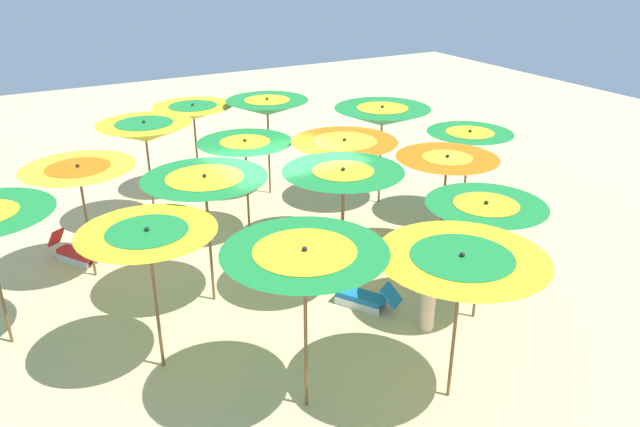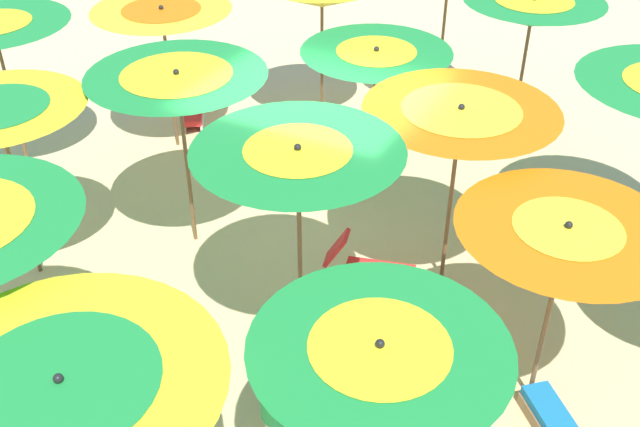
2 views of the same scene
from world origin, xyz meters
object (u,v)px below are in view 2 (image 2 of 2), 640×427
object	(u,v)px
beach_umbrella_2	(532,13)
beach_umbrella_12	(64,400)
beach_umbrella_6	(376,62)
beachgoer_0	(278,408)
beach_umbrella_9	(298,166)
beach_umbrella_11	(162,19)
beach_umbrella_8	(379,365)
beach_umbrella_10	(178,89)
beach_umbrella_4	(565,242)
lounger_2	(287,360)
lounger_0	(372,268)
beach_umbrella_5	(459,125)
lounger_1	(194,109)

from	to	relation	value
beach_umbrella_2	beach_umbrella_12	xyz separation A→B (m)	(8.40, -1.05, -0.18)
beach_umbrella_6	beachgoer_0	world-z (taller)	beach_umbrella_6
beach_umbrella_9	beach_umbrella_11	world-z (taller)	beach_umbrella_9
beach_umbrella_8	beach_umbrella_10	size ratio (longest dim) A/B	0.90
beach_umbrella_4	lounger_2	world-z (taller)	beach_umbrella_4
lounger_2	beach_umbrella_10	bearing A→B (deg)	24.30
lounger_0	beachgoer_0	world-z (taller)	beachgoer_0
beach_umbrella_11	lounger_0	bearing A→B (deg)	67.81
beach_umbrella_12	lounger_0	xyz separation A→B (m)	(-4.40, 0.41, -1.87)
beach_umbrella_5	beach_umbrella_12	distance (m)	5.03
beach_umbrella_4	beach_umbrella_6	bearing A→B (deg)	-132.37
beach_umbrella_9	beachgoer_0	distance (m)	2.29
beach_umbrella_12	beach_umbrella_2	bearing A→B (deg)	172.89
beach_umbrella_5	lounger_2	distance (m)	3.16
beach_umbrella_6	beach_umbrella_9	xyz separation A→B (m)	(3.10, 0.53, 0.23)
beach_umbrella_2	beach_umbrella_4	distance (m)	5.19
beach_umbrella_4	beach_umbrella_11	xyz separation A→B (m)	(-2.65, -6.41, 0.09)
lounger_2	beachgoer_0	size ratio (longest dim) A/B	0.73
beach_umbrella_4	beach_umbrella_6	world-z (taller)	beach_umbrella_6
beach_umbrella_4	lounger_1	bearing A→B (deg)	-117.53
beach_umbrella_10	lounger_1	world-z (taller)	beach_umbrella_10
beach_umbrella_2	beach_umbrella_5	distance (m)	3.51
beach_umbrella_4	beachgoer_0	world-z (taller)	beach_umbrella_4
beach_umbrella_12	beachgoer_0	world-z (taller)	beach_umbrella_12
beach_umbrella_10	lounger_1	size ratio (longest dim) A/B	2.19
beach_umbrella_6	lounger_2	world-z (taller)	beach_umbrella_6
beach_umbrella_9	beach_umbrella_11	xyz separation A→B (m)	(-2.94, -3.87, -0.16)
lounger_1	lounger_0	bearing A→B (deg)	27.77
beach_umbrella_11	lounger_2	bearing A→B (deg)	48.70
beach_umbrella_5	beachgoer_0	bearing A→B (deg)	-6.47
beach_umbrella_5	beach_umbrella_12	bearing A→B (deg)	-13.24
beach_umbrella_10	beach_umbrella_8	bearing A→B (deg)	54.08
beach_umbrella_2	beach_umbrella_6	xyz separation A→B (m)	(2.14, -1.49, -0.23)
beach_umbrella_10	lounger_0	distance (m)	3.18
beach_umbrella_8	beach_umbrella_12	world-z (taller)	beach_umbrella_12
beach_umbrella_2	beach_umbrella_10	size ratio (longest dim) A/B	1.02
beach_umbrella_4	lounger_2	bearing A→B (deg)	-69.69
beach_umbrella_4	beachgoer_0	xyz separation A→B (m)	(1.97, -1.86, -1.15)
beach_umbrella_12	beachgoer_0	bearing A→B (deg)	152.86
beach_umbrella_2	beach_umbrella_5	bearing A→B (deg)	1.71
beach_umbrella_2	beach_umbrella_4	xyz separation A→B (m)	(4.94, 1.58, -0.26)
beach_umbrella_4	beach_umbrella_12	bearing A→B (deg)	-37.15
beach_umbrella_2	beach_umbrella_6	world-z (taller)	beach_umbrella_2
beach_umbrella_6	beach_umbrella_11	distance (m)	3.35
beach_umbrella_6	lounger_0	xyz separation A→B (m)	(1.87, 0.86, -1.82)
beachgoer_0	lounger_1	bearing A→B (deg)	-142.33
beach_umbrella_4	beach_umbrella_10	size ratio (longest dim) A/B	0.91
beach_umbrella_12	beach_umbrella_11	bearing A→B (deg)	-148.23
lounger_0	beachgoer_0	distance (m)	3.00
beach_umbrella_5	lounger_1	xyz separation A→B (m)	(-2.04, -5.19, -1.94)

